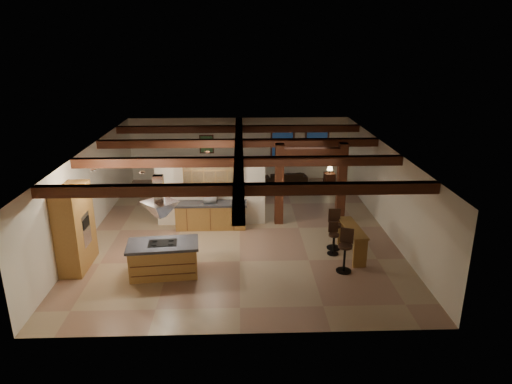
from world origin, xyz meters
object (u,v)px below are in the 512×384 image
Objects in this scene: kitchen_island at (164,258)px; bar_counter at (352,236)px; sofa at (285,178)px; dining_table at (237,192)px.

kitchen_island is 1.14× the size of bar_counter.
sofa is 7.39m from bar_counter.
dining_table is 1.06× the size of bar_counter.
kitchen_island reaches higher than sofa.
dining_table is at bearing 34.51° from sofa.
dining_table is 2.97m from sofa.
kitchen_island is at bearing 54.35° from sofa.
bar_counter is (5.52, 1.01, 0.14)m from kitchen_island.
kitchen_island is 9.28m from sofa.
bar_counter is at bearing 10.38° from kitchen_island.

